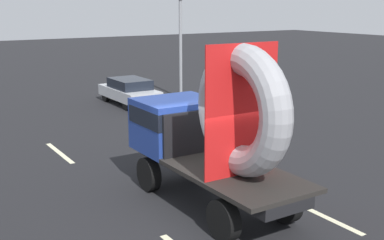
{
  "coord_description": "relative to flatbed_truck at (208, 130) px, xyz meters",
  "views": [
    {
      "loc": [
        -6.31,
        -9.24,
        4.8
      ],
      "look_at": [
        0.13,
        0.97,
        1.95
      ],
      "focal_mm": 46.25,
      "sensor_mm": 36.0,
      "label": 1
    }
  ],
  "objects": [
    {
      "name": "lane_dash_right_far",
      "position": [
        1.81,
        5.78,
        -1.85
      ],
      "size": [
        0.16,
        2.03,
        0.01
      ],
      "primitive_type": "cube",
      "rotation": [
        0.0,
        0.0,
        1.57
      ],
      "color": "beige",
      "rests_on": "ground_plane"
    },
    {
      "name": "flatbed_truck",
      "position": [
        0.0,
        0.0,
        0.0
      ],
      "size": [
        2.02,
        5.27,
        4.01
      ],
      "color": "black",
      "rests_on": "ground_plane"
    },
    {
      "name": "lane_dash_left_far",
      "position": [
        -1.81,
        6.04,
        -1.85
      ],
      "size": [
        0.16,
        2.6,
        0.01
      ],
      "primitive_type": "cube",
      "rotation": [
        0.0,
        0.0,
        1.57
      ],
      "color": "beige",
      "rests_on": "ground_plane"
    },
    {
      "name": "ground_plane",
      "position": [
        -0.13,
        -0.26,
        -1.86
      ],
      "size": [
        120.0,
        120.0,
        0.0
      ],
      "primitive_type": "plane",
      "color": "black"
    },
    {
      "name": "lane_dash_right_near",
      "position": [
        1.81,
        -2.09,
        -1.85
      ],
      "size": [
        0.16,
        2.38,
        0.01
      ],
      "primitive_type": "cube",
      "rotation": [
        0.0,
        0.0,
        1.57
      ],
      "color": "beige",
      "rests_on": "ground_plane"
    },
    {
      "name": "traffic_light",
      "position": [
        6.59,
        12.25,
        2.01
      ],
      "size": [
        0.42,
        0.36,
        5.94
      ],
      "color": "gray",
      "rests_on": "ground_plane"
    },
    {
      "name": "distant_sedan",
      "position": [
        3.63,
        12.19,
        -1.18
      ],
      "size": [
        1.66,
        3.87,
        1.26
      ],
      "color": "black",
      "rests_on": "ground_plane"
    }
  ]
}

